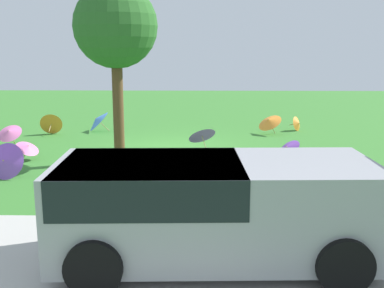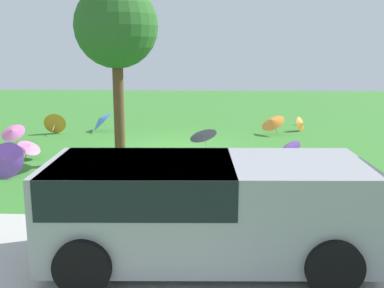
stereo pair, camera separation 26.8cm
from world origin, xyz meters
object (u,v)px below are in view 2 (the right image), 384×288
parasol_orange_0 (272,121)px  parasol_orange_2 (55,123)px  parasol_pink_0 (13,131)px  parasol_orange_1 (301,124)px  park_bench (272,176)px  parasol_blue_1 (101,120)px  shade_tree (116,28)px  parasol_purple_4 (203,134)px  parasol_purple_3 (5,160)px  parasol_purple_1 (288,149)px  van_dark (195,203)px  parasol_pink_1 (29,146)px

parasol_orange_0 → parasol_orange_2: size_ratio=1.40×
parasol_pink_0 → parasol_orange_1: 10.34m
park_bench → parasol_blue_1: park_bench is taller
shade_tree → parasol_purple_4: bearing=-147.6°
parasol_orange_1 → parasol_purple_3: size_ratio=0.63×
parasol_pink_0 → parasol_purple_1: 8.89m
parasol_purple_1 → parasol_orange_2: parasol_orange_2 is taller
van_dark → shade_tree: 7.15m
parasol_orange_1 → parasol_orange_0: bearing=33.6°
parasol_orange_0 → parasol_orange_1: (-1.21, -0.80, -0.21)m
parasol_orange_0 → parasol_pink_1: parasol_orange_0 is taller
parasol_pink_1 → parasol_blue_1: bearing=-101.8°
parasol_blue_1 → parasol_orange_0: bearing=175.5°
parasol_purple_1 → parasol_orange_1: size_ratio=1.42×
parasol_orange_0 → parasol_orange_1: bearing=-146.4°
parasol_orange_2 → van_dark: bearing=118.3°
parasol_orange_0 → parasol_orange_2: 7.99m
parasol_pink_1 → parasol_blue_1: 4.70m
van_dark → parasol_pink_1: van_dark is taller
park_bench → shade_tree: 5.86m
parasol_orange_2 → parasol_pink_0: bearing=70.4°
parasol_pink_0 → shade_tree: bearing=152.3°
parasol_orange_1 → parasol_blue_1: parasol_blue_1 is taller
van_dark → parasol_orange_2: bearing=-61.7°
parasol_orange_0 → van_dark: bearing=76.7°
shade_tree → parasol_purple_1: size_ratio=5.56×
parasol_pink_0 → park_bench: bearing=146.5°
park_bench → parasol_blue_1: (5.49, -7.75, -0.02)m
shade_tree → parasol_pink_1: 4.18m
van_dark → parasol_orange_0: van_dark is taller
parasol_pink_1 → parasol_purple_4: parasol_purple_4 is taller
park_bench → parasol_orange_0: park_bench is taller
van_dark → parasol_blue_1: van_dark is taller
parasol_orange_0 → parasol_orange_1: 1.47m
parasol_purple_3 → parasol_blue_1: 6.54m
parasol_orange_0 → parasol_orange_2: (7.99, 0.03, -0.10)m
park_bench → parasol_purple_1: size_ratio=1.88×
parasol_orange_2 → parasol_pink_1: size_ratio=0.98×
parasol_orange_0 → parasol_purple_3: bearing=39.6°
parasol_purple_3 → parasol_purple_4: (-4.75, -3.28, 0.08)m
park_bench → parasol_purple_3: park_bench is taller
parasol_pink_0 → parasol_pink_1: size_ratio=0.99×
shade_tree → parasol_pink_0: shade_tree is taller
van_dark → shade_tree: bearing=-69.4°
parasol_orange_2 → parasol_purple_4: 6.12m
van_dark → parasol_orange_1: (-3.65, -11.14, -0.63)m
shade_tree → parasol_pink_0: size_ratio=5.62×
van_dark → parasol_purple_4: bearing=-89.7°
parasol_orange_0 → parasol_purple_4: (2.48, 2.70, 0.04)m
parasol_orange_1 → van_dark: bearing=71.9°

